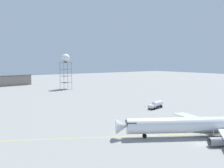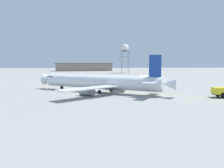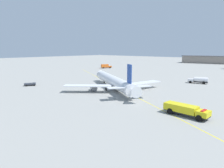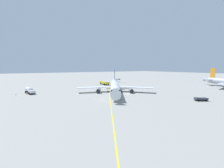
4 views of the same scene
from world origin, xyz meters
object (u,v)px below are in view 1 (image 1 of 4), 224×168
radar_tower (66,60)px  airliner_main (202,125)px  fuel_tanker_truck (156,105)px  safety_cone_mid (145,106)px  safety_cone_near (148,108)px

radar_tower → airliner_main: bearing=79.1°
fuel_tanker_truck → safety_cone_mid: (0.90, -5.52, -1.29)m
airliner_main → radar_tower: radar_tower is taller
airliner_main → safety_cone_near: airliner_main is taller
airliner_main → fuel_tanker_truck: (-19.53, -34.69, -1.31)m
airliner_main → fuel_tanker_truck: airliner_main is taller
fuel_tanker_truck → airliner_main: bearing=47.6°
airliner_main → safety_cone_mid: (-18.63, -40.21, -2.60)m
fuel_tanker_truck → radar_tower: 88.39m
fuel_tanker_truck → safety_cone_near: bearing=-37.4°
fuel_tanker_truck → safety_cone_mid: 5.74m
radar_tower → safety_cone_mid: (4.76, 80.96, -19.12)m
fuel_tanker_truck → safety_cone_mid: bearing=-93.7°
safety_cone_near → safety_cone_mid: size_ratio=1.00×
radar_tower → safety_cone_mid: size_ratio=42.85×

